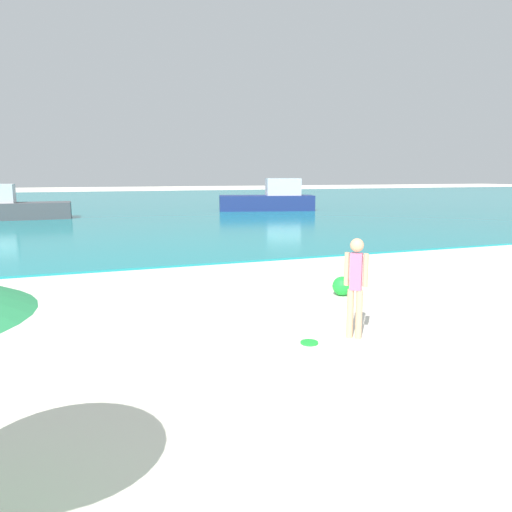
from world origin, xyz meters
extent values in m
cube|color=teal|center=(0.00, 41.84, 0.03)|extent=(160.00, 60.00, 0.06)
cylinder|color=#DDAD84|center=(0.89, 5.32, 0.38)|extent=(0.10, 0.10, 0.75)
cylinder|color=#DDAD84|center=(0.79, 5.41, 0.38)|extent=(0.10, 0.10, 0.75)
cube|color=pink|center=(0.84, 5.36, 1.04)|extent=(0.20, 0.19, 0.57)
sphere|color=#DDAD84|center=(0.84, 5.36, 1.44)|extent=(0.20, 0.20, 0.20)
cylinder|color=#DDAD84|center=(0.94, 5.27, 1.07)|extent=(0.08, 0.08, 0.50)
cylinder|color=#DDAD84|center=(0.73, 5.45, 1.07)|extent=(0.08, 0.08, 0.50)
cylinder|color=green|center=(0.09, 5.38, 0.01)|extent=(0.26, 0.26, 0.03)
cube|color=#4C4C51|center=(-6.36, 28.06, 0.51)|extent=(5.63, 1.84, 0.90)
cube|color=navy|center=(8.82, 29.39, 0.57)|extent=(6.64, 3.57, 1.01)
cube|color=silver|center=(9.92, 29.10, 1.64)|extent=(2.56, 1.95, 1.14)
sphere|color=green|center=(1.99, 7.69, 0.20)|extent=(0.40, 0.40, 0.40)
camera|label=1|loc=(-2.95, -0.60, 2.47)|focal=33.14mm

